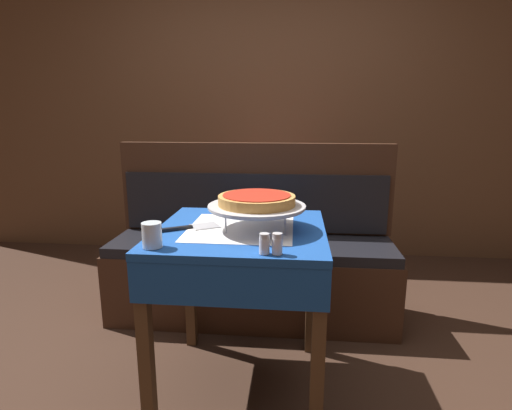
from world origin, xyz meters
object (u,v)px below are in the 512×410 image
Objects in this scene: pizza_pan_stand at (257,207)px; booth_bench at (252,265)px; pepper_shaker at (277,244)px; dining_table_front at (241,254)px; pizza_server at (187,228)px; salt_shaker at (264,244)px; condiment_caddy at (278,172)px; dining_table_rear at (272,191)px; deep_dish_pizza at (257,200)px; water_glass_near at (152,235)px.

booth_bench is at bearing 98.05° from pizza_pan_stand.
booth_bench is at bearing 101.28° from pepper_shaker.
dining_table_front is 1.88× the size of pizza_pan_stand.
pizza_server is 0.45m from salt_shaker.
salt_shaker is 0.04m from pepper_shaker.
pizza_server is 0.49m from pepper_shaker.
dining_table_rear is at bearing 125.47° from condiment_caddy.
booth_bench is 0.89m from pizza_pan_stand.
pepper_shaker is at bearing -86.12° from dining_table_rear.
pizza_pan_stand is at bearing 4.67° from pizza_server.
pizza_server is 1.47m from condiment_caddy.
pizza_pan_stand is at bearing 108.48° from pepper_shaker.
deep_dish_pizza reaches higher than pizza_server.
pizza_server reaches higher than dining_table_front.
water_glass_near is 0.56× the size of condiment_caddy.
pizza_pan_stand reaches higher than dining_table_rear.
deep_dish_pizza is at bearing -81.95° from booth_bench.
water_glass_near reaches higher than pizza_server.
salt_shaker reaches higher than dining_table_front.
deep_dish_pizza is (0.07, -0.01, 0.24)m from dining_table_front.
condiment_caddy reaches higher than dining_table_rear.
booth_bench is 1.12m from water_glass_near.
pizza_server is at bearing -105.13° from booth_bench.
pizza_pan_stand is 0.32m from pepper_shaker.
water_glass_near is at bearing -103.65° from pizza_server.
dining_table_front is 0.45× the size of booth_bench.
deep_dish_pizza is 3.49× the size of water_glass_near.
pepper_shaker is at bearing -71.52° from pizza_pan_stand.
pepper_shaker is at bearing -71.52° from deep_dish_pizza.
water_glass_near is 0.41m from salt_shaker.
dining_table_front is at bearing -94.00° from condiment_caddy.
salt_shaker is at bearing -68.12° from dining_table_front.
salt_shaker is at bearing -4.12° from water_glass_near.
deep_dish_pizza is at bearing -89.25° from dining_table_rear.
pizza_pan_stand reaches higher than pepper_shaker.
dining_table_front is at bearing -91.97° from dining_table_rear.
deep_dish_pizza reaches higher than water_glass_near.
pizza_server is 3.93× the size of pepper_shaker.
deep_dish_pizza is at bearing -8.52° from dining_table_front.
salt_shaker is at bearing -79.47° from pizza_pan_stand.
salt_shaker is (0.13, -0.31, 0.15)m from dining_table_front.
pizza_server is 3.22× the size of water_glass_near.
condiment_caddy is (-0.03, 1.71, 0.01)m from salt_shaker.
water_glass_near reaches higher than pepper_shaker.
deep_dish_pizza is 1.41m from condiment_caddy.
deep_dish_pizza reaches higher than pizza_pan_stand.
salt_shaker is (0.06, -0.30, -0.09)m from deep_dish_pizza.
dining_table_rear is 0.45× the size of booth_bench.
pepper_shaker is at bearing -61.41° from dining_table_front.
booth_bench is at bearing -100.26° from condiment_caddy.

